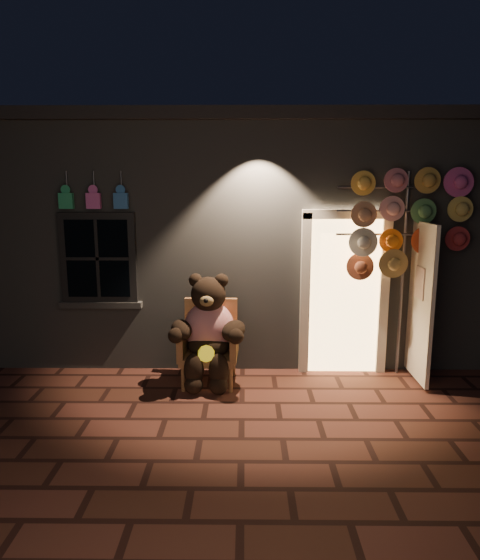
{
  "coord_description": "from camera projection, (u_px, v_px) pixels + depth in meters",
  "views": [
    {
      "loc": [
        0.03,
        -5.02,
        2.54
      ],
      "look_at": [
        -0.03,
        1.0,
        1.35
      ],
      "focal_mm": 32.0,
      "sensor_mm": 36.0,
      "label": 1
    }
  ],
  "objects": [
    {
      "name": "wicker_armchair",
      "position": [
        210.0,
        342.0,
        6.39
      ],
      "size": [
        0.75,
        0.68,
        1.05
      ],
      "rotation": [
        0.0,
        0.0,
        -0.04
      ],
      "color": "#A5663F",
      "rests_on": "ground"
    },
    {
      "name": "teddy_bear",
      "position": [
        208.0,
        331.0,
        6.22
      ],
      "size": [
        1.03,
        0.81,
        1.41
      ],
      "rotation": [
        0.0,
        0.0,
        -0.04
      ],
      "color": "red",
      "rests_on": "ground"
    },
    {
      "name": "shop_building",
      "position": [
        243.0,
        227.0,
        9.0
      ],
      "size": [
        7.3,
        5.95,
        3.51
      ],
      "color": "slate",
      "rests_on": "ground"
    },
    {
      "name": "hat_rack",
      "position": [
        404.0,
        221.0,
        6.25
      ],
      "size": [
        1.66,
        0.22,
        2.69
      ],
      "color": "#59595E",
      "rests_on": "ground"
    },
    {
      "name": "ground",
      "position": [
        242.0,
        419.0,
        5.42
      ],
      "size": [
        60.0,
        60.0,
        0.0
      ],
      "primitive_type": "plane",
      "color": "#582C21",
      "rests_on": "ground"
    }
  ]
}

